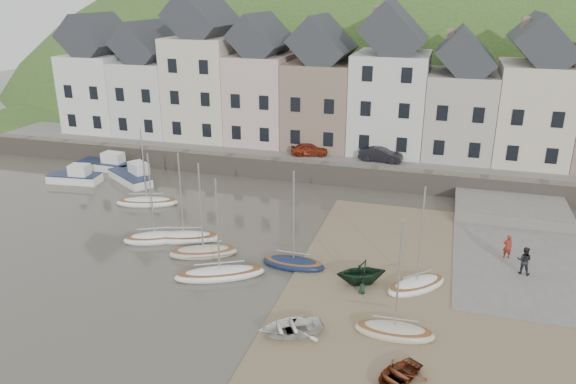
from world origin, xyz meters
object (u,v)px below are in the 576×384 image
(person_red, at_px, (508,247))
(car_left, at_px, (309,149))
(sailboat_0, at_px, (147,202))
(rowboat_red, at_px, (397,375))
(rowboat_white, at_px, (290,327))
(rowboat_green, at_px, (361,272))
(person_dark, at_px, (524,260))
(car_right, at_px, (381,154))

(person_red, relative_size, car_left, 0.45)
(sailboat_0, relative_size, rowboat_red, 2.38)
(rowboat_white, height_order, rowboat_green, rowboat_green)
(person_dark, bearing_deg, person_red, -54.95)
(rowboat_white, distance_m, person_red, 15.63)
(sailboat_0, bearing_deg, rowboat_white, -40.57)
(sailboat_0, height_order, person_dark, sailboat_0)
(rowboat_red, height_order, car_right, car_right)
(rowboat_red, distance_m, car_left, 29.08)
(car_right, bearing_deg, rowboat_white, -177.24)
(sailboat_0, bearing_deg, person_red, -4.10)
(rowboat_red, height_order, person_dark, person_dark)
(rowboat_white, distance_m, person_dark, 14.90)
(rowboat_red, bearing_deg, car_left, 144.34)
(rowboat_red, bearing_deg, sailboat_0, 176.19)
(car_left, bearing_deg, rowboat_red, -173.21)
(sailboat_0, distance_m, rowboat_green, 19.55)
(rowboat_white, bearing_deg, sailboat_0, -160.31)
(rowboat_green, xyz_separation_m, person_dark, (8.92, 3.78, 0.16))
(person_red, bearing_deg, car_left, -51.93)
(sailboat_0, bearing_deg, rowboat_green, -22.68)
(sailboat_0, xyz_separation_m, person_red, (26.19, -1.88, 0.62))
(sailboat_0, bearing_deg, car_left, 49.09)
(rowboat_green, bearing_deg, person_dark, 87.92)
(rowboat_white, height_order, car_left, car_left)
(rowboat_green, relative_size, person_dark, 1.67)
(sailboat_0, relative_size, rowboat_white, 1.99)
(rowboat_green, height_order, car_right, car_right)
(car_right, bearing_deg, rowboat_green, -170.45)
(person_red, bearing_deg, rowboat_red, 56.38)
(rowboat_green, distance_m, person_dark, 9.69)
(rowboat_white, bearing_deg, car_left, 162.64)
(car_left, height_order, car_right, car_right)
(rowboat_white, xyz_separation_m, person_red, (10.66, 11.42, 0.49))
(rowboat_red, height_order, car_left, car_left)
(sailboat_0, distance_m, rowboat_red, 25.89)
(sailboat_0, height_order, car_left, sailboat_0)
(rowboat_green, xyz_separation_m, rowboat_red, (2.83, -7.79, -0.47))
(rowboat_red, distance_m, person_dark, 13.10)
(person_red, xyz_separation_m, person_dark, (0.77, -1.88, 0.09))
(rowboat_white, bearing_deg, person_dark, 100.13)
(person_dark, bearing_deg, rowboat_red, 75.01)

